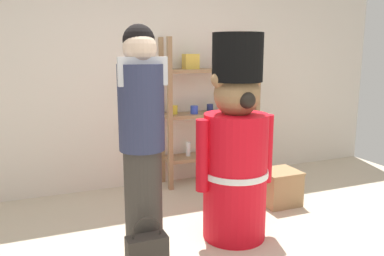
{
  "coord_description": "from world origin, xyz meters",
  "views": [
    {
      "loc": [
        -1.29,
        -2.33,
        1.61
      ],
      "look_at": [
        -0.14,
        0.47,
        1.0
      ],
      "focal_mm": 37.33,
      "sensor_mm": 36.0,
      "label": 1
    }
  ],
  "objects": [
    {
      "name": "back_wall",
      "position": [
        0.0,
        2.2,
        1.3
      ],
      "size": [
        6.4,
        0.12,
        2.6
      ],
      "primitive_type": "cube",
      "color": "silver",
      "rests_on": "ground_plane"
    },
    {
      "name": "display_crate",
      "position": [
        1.06,
        0.99,
        0.18
      ],
      "size": [
        0.38,
        0.36,
        0.36
      ],
      "color": "#9E7A51",
      "rests_on": "ground_plane"
    },
    {
      "name": "merchandise_shelf",
      "position": [
        0.71,
        1.98,
        0.9
      ],
      "size": [
        1.18,
        0.35,
        1.73
      ],
      "color": "#93704C",
      "rests_on": "ground_plane"
    },
    {
      "name": "person_shopper",
      "position": [
        -0.55,
        0.42,
        0.95
      ],
      "size": [
        0.35,
        0.33,
        1.77
      ],
      "color": "#38332D",
      "rests_on": "ground_plane"
    },
    {
      "name": "teddy_bear_guard",
      "position": [
        0.27,
        0.52,
        0.78
      ],
      "size": [
        0.71,
        0.56,
        1.73
      ],
      "color": "red",
      "rests_on": "ground_plane"
    },
    {
      "name": "shopping_bag",
      "position": [
        -0.59,
        0.21,
        0.16
      ],
      "size": [
        0.29,
        0.13,
        0.45
      ],
      "color": "#332D28",
      "rests_on": "ground_plane"
    }
  ]
}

